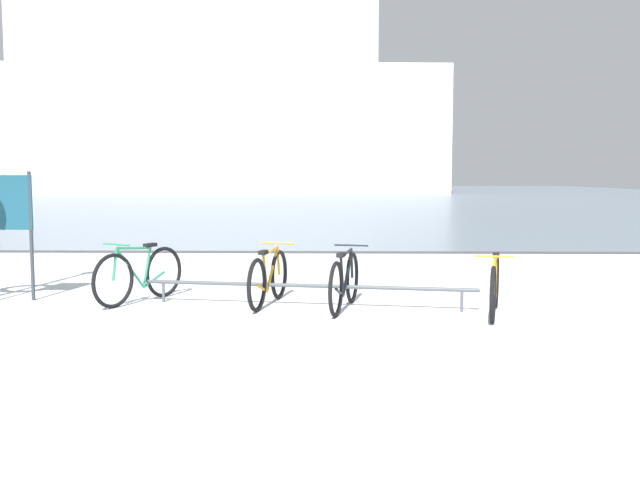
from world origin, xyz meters
TOP-DOWN VIEW (x-y plane):
  - ground at (0.00, 53.90)m, footprint 80.00×132.00m
  - bike_rack at (-1.10, 3.41)m, footprint 4.40×0.71m
  - bicycle_0 at (-3.40, 3.67)m, footprint 0.84×1.51m
  - bicycle_1 at (-1.62, 3.53)m, footprint 0.51×1.64m
  - bicycle_2 at (-0.61, 3.24)m, footprint 0.53×1.65m
  - bicycle_3 at (1.25, 2.93)m, footprint 0.58×1.66m
  - info_sign at (-5.17, 3.80)m, footprint 0.55×0.07m
  - ferry_ship at (-13.83, 65.95)m, footprint 47.68×12.90m

SIDE VIEW (x-z plane):
  - ground at x=0.00m, z-range -0.08..0.00m
  - bike_rack at x=-1.10m, z-range 0.12..0.42m
  - bicycle_3 at x=1.25m, z-range -0.04..0.75m
  - bicycle_1 at x=-1.62m, z-range -0.04..0.76m
  - bicycle_2 at x=-0.61m, z-range -0.04..0.76m
  - bicycle_0 at x=-3.40m, z-range -0.04..0.80m
  - info_sign at x=-5.17m, z-range 0.30..2.08m
  - ferry_ship at x=-13.83m, z-range -4.68..23.73m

